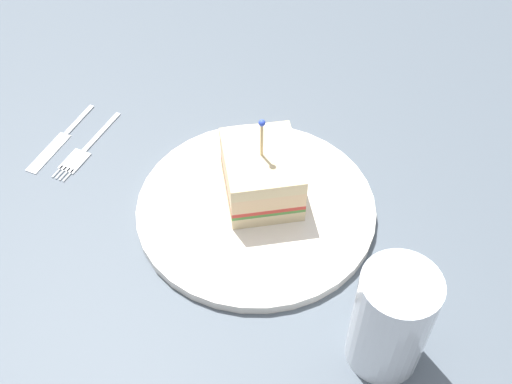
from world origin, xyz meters
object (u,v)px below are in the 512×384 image
object	(u,v)px
sandwich_half_center	(260,173)
plate	(256,208)
knife	(59,141)
drink_glass	(390,322)
fork	(82,152)

from	to	relation	value
sandwich_half_center	plate	bearing A→B (deg)	6.34
sandwich_half_center	knife	xyz separation A→B (cm)	(-1.20, -25.63, -3.77)
plate	knife	world-z (taller)	plate
sandwich_half_center	drink_glass	size ratio (longest dim) A/B	1.06
sandwich_half_center	fork	size ratio (longest dim) A/B	0.95
sandwich_half_center	drink_glass	world-z (taller)	sandwich_half_center
plate	fork	bearing A→B (deg)	-95.73
sandwich_half_center	drink_glass	distance (cm)	21.54
plate	fork	world-z (taller)	plate
drink_glass	plate	bearing A→B (deg)	-127.98
drink_glass	knife	xyz separation A→B (cm)	(-15.47, -41.71, -5.03)
sandwich_half_center	drink_glass	xyz separation A→B (cm)	(14.28, 16.08, 1.26)
fork	plate	bearing A→B (deg)	84.27
drink_glass	fork	world-z (taller)	drink_glass
plate	knife	size ratio (longest dim) A/B	2.01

